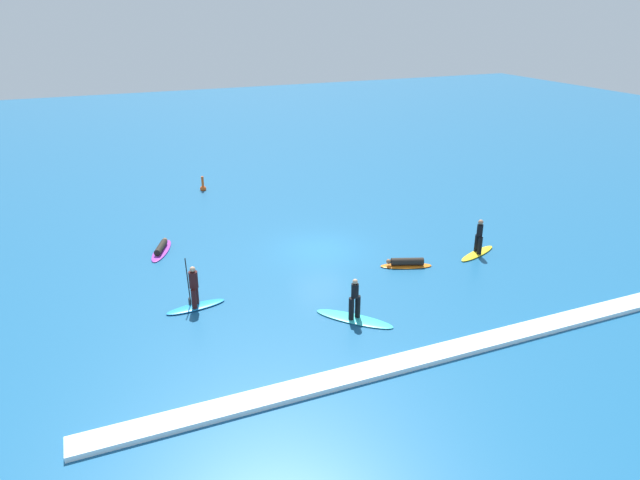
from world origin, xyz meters
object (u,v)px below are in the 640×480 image
surfer_on_orange_board (406,263)px  marker_buoy (203,187)px  surfer_on_yellow_board (478,246)px  surfer_on_purple_board (161,249)px  surfer_on_teal_board (354,311)px

surfer_on_orange_board → marker_buoy: size_ratio=2.39×
surfer_on_yellow_board → surfer_on_purple_board: bearing=134.3°
surfer_on_purple_board → surfer_on_orange_board: bearing=-99.1°
surfer_on_yellow_board → surfer_on_teal_board: (-8.35, -3.35, -0.09)m
surfer_on_purple_board → marker_buoy: bearing=-1.5°
surfer_on_purple_board → surfer_on_orange_board: surfer_on_orange_board is taller
surfer_on_purple_board → surfer_on_teal_board: 11.40m
surfer_on_orange_board → surfer_on_teal_board: surfer_on_teal_board is taller
marker_buoy → surfer_on_purple_board: bearing=-113.8°
surfer_on_teal_board → marker_buoy: 19.06m
surfer_on_orange_board → marker_buoy: marker_buoy is taller
surfer_on_yellow_board → surfer_on_orange_board: (-3.97, 0.12, -0.29)m
surfer_on_yellow_board → surfer_on_teal_board: bearing=-179.7°
surfer_on_yellow_board → surfer_on_orange_board: 3.98m
surfer_on_orange_board → marker_buoy: 16.70m
surfer_on_yellow_board → marker_buoy: size_ratio=2.57×
surfer_on_teal_board → marker_buoy: size_ratio=2.74×
surfer_on_purple_board → surfer_on_yellow_board: bearing=-91.9°
surfer_on_yellow_board → surfer_on_teal_board: 8.99m
surfer_on_purple_board → surfer_on_teal_board: size_ratio=0.99×
surfer_on_yellow_board → marker_buoy: surfer_on_yellow_board is taller
surfer_on_orange_board → marker_buoy: bearing=-47.7°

